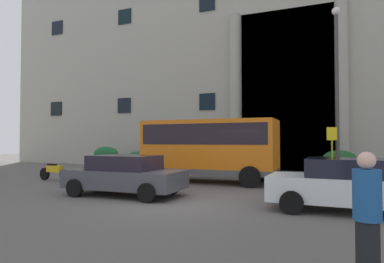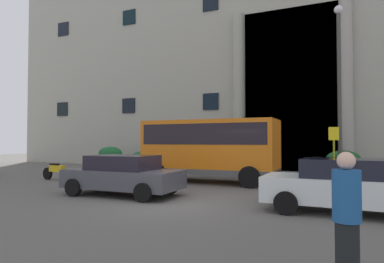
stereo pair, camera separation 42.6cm
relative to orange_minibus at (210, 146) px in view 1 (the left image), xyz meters
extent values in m
cube|color=#595551|center=(0.69, -5.50, -1.78)|extent=(80.00, 64.00, 0.12)
cube|color=#9F9D8E|center=(0.69, 12.00, 9.07)|extent=(43.65, 9.00, 21.57)
cube|color=black|center=(2.64, 7.56, 3.59)|extent=(5.90, 0.12, 10.62)
cylinder|color=#9B9D89|center=(-0.70, 7.25, 3.59)|extent=(0.76, 0.76, 10.62)
cylinder|color=#A09B91|center=(5.97, 7.25, 3.59)|extent=(0.76, 0.76, 10.62)
cube|color=black|center=(-16.77, 7.46, 3.03)|extent=(1.17, 0.08, 1.18)
cube|color=black|center=(-9.79, 7.46, 3.03)|extent=(1.17, 0.08, 1.18)
cube|color=black|center=(-2.81, 7.46, 3.03)|extent=(1.17, 0.08, 1.18)
cube|color=black|center=(-16.77, 7.46, 10.15)|extent=(1.17, 0.08, 1.18)
cube|color=black|center=(-9.79, 7.46, 10.15)|extent=(1.17, 0.08, 1.18)
cube|color=black|center=(-2.81, 7.46, 10.15)|extent=(1.17, 0.08, 1.18)
cube|color=orange|center=(-0.01, 0.00, -0.04)|extent=(6.21, 2.44, 2.45)
cube|color=black|center=(-0.01, 0.00, 0.53)|extent=(5.83, 2.47, 0.93)
cube|color=black|center=(3.02, 0.03, 0.32)|extent=(0.08, 2.00, 1.16)
cube|color=#4D4D4C|center=(-0.01, 0.00, -1.15)|extent=(6.21, 2.48, 0.24)
cylinder|color=black|center=(2.14, 1.21, -1.27)|extent=(0.90, 0.29, 0.90)
cylinder|color=black|center=(2.17, -1.16, -1.27)|extent=(0.90, 0.29, 0.90)
cylinder|color=black|center=(-2.18, 1.16, -1.27)|extent=(0.90, 0.29, 0.90)
cylinder|color=black|center=(-2.16, -1.21, -1.27)|extent=(0.90, 0.29, 0.90)
cylinder|color=#939C17|center=(5.33, 1.78, -0.46)|extent=(0.08, 0.08, 2.52)
cube|color=yellow|center=(5.33, 1.75, 0.55)|extent=(0.44, 0.03, 0.60)
cube|color=gray|center=(5.73, 5.33, -1.48)|extent=(1.86, 0.80, 0.48)
ellipsoid|color=#1E5425|center=(5.73, 5.33, -0.77)|extent=(1.79, 0.72, 0.95)
cube|color=gray|center=(-9.83, 5.22, -1.44)|extent=(2.17, 0.73, 0.55)
ellipsoid|color=#1D5D2F|center=(-9.83, 5.22, -0.68)|extent=(2.09, 0.66, 0.97)
cube|color=#696858|center=(0.73, 5.16, -1.40)|extent=(1.73, 0.97, 0.64)
ellipsoid|color=#2F6F30|center=(0.73, 5.16, -0.65)|extent=(1.66, 0.87, 0.85)
cube|color=slate|center=(-6.77, 4.97, -1.47)|extent=(2.12, 0.77, 0.50)
ellipsoid|color=#23542F|center=(-6.77, 4.97, -0.85)|extent=(2.04, 0.69, 0.74)
cube|color=#45454D|center=(-1.52, -4.78, -1.13)|extent=(4.20, 1.85, 0.64)
cube|color=black|center=(-1.52, -4.78, -0.55)|extent=(2.27, 1.63, 0.51)
cylinder|color=black|center=(-0.10, -3.85, -1.41)|extent=(0.62, 0.20, 0.62)
cylinder|color=black|center=(-0.09, -5.69, -1.41)|extent=(0.62, 0.20, 0.62)
cylinder|color=black|center=(-2.95, -3.86, -1.41)|extent=(0.62, 0.20, 0.62)
cylinder|color=black|center=(-2.95, -5.70, -1.41)|extent=(0.62, 0.20, 0.62)
cube|color=silver|center=(5.82, -4.83, -1.11)|extent=(4.52, 1.86, 0.69)
cube|color=black|center=(5.82, -4.83, -0.51)|extent=(2.45, 1.61, 0.50)
cylinder|color=black|center=(4.32, -3.91, -1.41)|extent=(0.62, 0.21, 0.62)
cylinder|color=black|center=(4.28, -5.68, -1.41)|extent=(0.62, 0.21, 0.62)
cylinder|color=black|center=(-6.47, -2.43, -1.42)|extent=(0.61, 0.17, 0.60)
cylinder|color=black|center=(-7.90, -2.27, -1.42)|extent=(0.61, 0.19, 0.60)
cube|color=gold|center=(-7.18, -2.35, -1.14)|extent=(0.94, 0.34, 0.32)
cube|color=black|center=(-7.36, -2.33, -0.96)|extent=(0.54, 0.26, 0.12)
cylinder|color=#A5A5A8|center=(-6.59, -2.42, -0.84)|extent=(0.09, 0.55, 0.03)
cylinder|color=black|center=(-3.20, -2.07, -1.42)|extent=(0.60, 0.26, 0.60)
cylinder|color=black|center=(-4.59, -2.48, -1.42)|extent=(0.61, 0.28, 0.60)
cube|color=gold|center=(-3.90, -2.28, -1.14)|extent=(0.95, 0.49, 0.32)
cube|color=black|center=(-4.07, -2.33, -0.96)|extent=(0.56, 0.34, 0.12)
cylinder|color=#A5A5A8|center=(-3.32, -2.11, -0.84)|extent=(0.18, 0.54, 0.03)
cylinder|color=black|center=(5.68, -9.89, -1.28)|extent=(0.30, 0.30, 0.88)
cylinder|color=#1B4D8B|center=(5.68, -9.89, -0.50)|extent=(0.36, 0.36, 0.68)
sphere|color=beige|center=(5.68, -9.89, -0.04)|extent=(0.23, 0.23, 0.23)
cylinder|color=#3E3E3B|center=(5.59, 2.63, 2.32)|extent=(0.18, 0.18, 8.07)
sphere|color=white|center=(5.59, 2.63, 6.53)|extent=(0.40, 0.40, 0.40)
camera|label=1|loc=(5.22, -14.90, 0.22)|focal=31.31mm
camera|label=2|loc=(5.61, -14.73, 0.22)|focal=31.31mm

